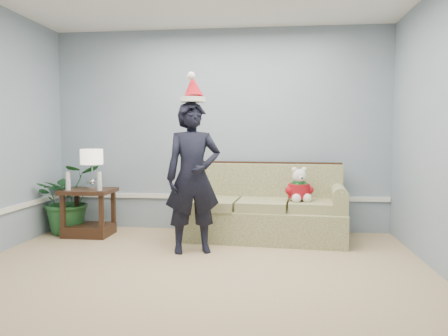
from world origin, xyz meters
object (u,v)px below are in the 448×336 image
sofa (263,211)px  side_table (89,217)px  table_lamp (92,158)px  man (193,177)px  houseplant (69,199)px  teddy_bear (299,189)px

sofa → side_table: 2.23m
table_lamp → man: (1.44, -0.68, -0.16)m
sofa → houseplant: bearing=-174.7°
man → teddy_bear: 1.34m
houseplant → man: 1.98m
sofa → table_lamp: 2.29m
side_table → man: man is taller
houseplant → man: (1.79, -0.74, 0.37)m
side_table → houseplant: bearing=160.2°
side_table → table_lamp: size_ratio=1.22×
sofa → houseplant: size_ratio=2.28×
teddy_bear → sofa: bearing=147.3°
sofa → side_table: (-2.22, -0.13, -0.10)m
sofa → table_lamp: table_lamp is taller
side_table → man: bearing=-23.2°
sofa → table_lamp: bearing=-173.0°
sofa → table_lamp: (-2.19, -0.08, 0.66)m
sofa → side_table: bearing=-171.7°
table_lamp → houseplant: size_ratio=0.56×
side_table → houseplant: (-0.32, 0.11, 0.22)m
table_lamp → houseplant: bearing=169.5°
side_table → table_lamp: table_lamp is taller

